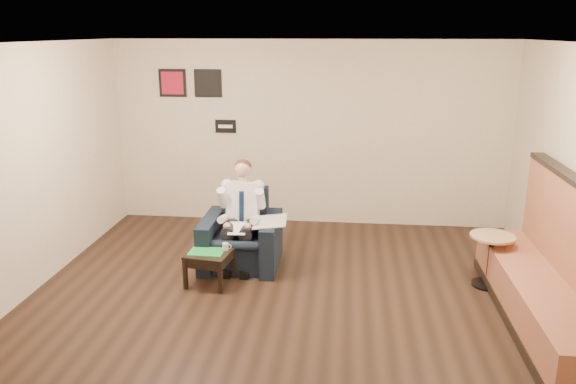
# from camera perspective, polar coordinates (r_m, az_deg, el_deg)

# --- Properties ---
(ground) EXTENTS (6.00, 6.00, 0.00)m
(ground) POSITION_cam_1_polar(r_m,az_deg,el_deg) (6.19, 0.10, -12.05)
(ground) COLOR black
(ground) RESTS_ON ground
(wall_back) EXTENTS (6.00, 0.02, 2.80)m
(wall_back) POSITION_cam_1_polar(r_m,az_deg,el_deg) (8.58, 2.23, 5.89)
(wall_back) COLOR beige
(wall_back) RESTS_ON ground
(wall_front) EXTENTS (6.00, 0.02, 2.80)m
(wall_front) POSITION_cam_1_polar(r_m,az_deg,el_deg) (2.92, -6.35, -15.39)
(wall_front) COLOR beige
(wall_front) RESTS_ON ground
(wall_left) EXTENTS (0.02, 6.00, 2.80)m
(wall_left) POSITION_cam_1_polar(r_m,az_deg,el_deg) (6.68, -26.44, 1.22)
(wall_left) COLOR beige
(wall_left) RESTS_ON ground
(ceiling) EXTENTS (6.00, 6.00, 0.02)m
(ceiling) POSITION_cam_1_polar(r_m,az_deg,el_deg) (5.46, 0.12, 14.84)
(ceiling) COLOR white
(ceiling) RESTS_ON wall_back
(seating_sign) EXTENTS (0.32, 0.02, 0.20)m
(seating_sign) POSITION_cam_1_polar(r_m,az_deg,el_deg) (8.74, -6.36, 6.65)
(seating_sign) COLOR black
(seating_sign) RESTS_ON wall_back
(art_print_left) EXTENTS (0.42, 0.03, 0.42)m
(art_print_left) POSITION_cam_1_polar(r_m,az_deg,el_deg) (8.86, -11.64, 10.80)
(art_print_left) COLOR #AE1530
(art_print_left) RESTS_ON wall_back
(art_print_right) EXTENTS (0.42, 0.03, 0.42)m
(art_print_right) POSITION_cam_1_polar(r_m,az_deg,el_deg) (8.71, -8.13, 10.88)
(art_print_right) COLOR black
(art_print_right) RESTS_ON wall_back
(armchair) EXTENTS (0.97, 0.97, 0.94)m
(armchair) POSITION_cam_1_polar(r_m,az_deg,el_deg) (7.19, -4.81, -3.90)
(armchair) COLOR black
(armchair) RESTS_ON ground
(seated_man) EXTENTS (0.62, 0.92, 1.28)m
(seated_man) POSITION_cam_1_polar(r_m,az_deg,el_deg) (7.02, -5.02, -2.91)
(seated_man) COLOR silver
(seated_man) RESTS_ON armchair
(lap_papers) EXTENTS (0.24, 0.32, 0.01)m
(lap_papers) POSITION_cam_1_polar(r_m,az_deg,el_deg) (6.95, -5.16, -3.70)
(lap_papers) COLOR white
(lap_papers) RESTS_ON seated_man
(newspaper) EXTENTS (0.44, 0.53, 0.01)m
(newspaper) POSITION_cam_1_polar(r_m,az_deg,el_deg) (6.98, -1.83, -3.00)
(newspaper) COLOR silver
(newspaper) RESTS_ON armchair
(side_table) EXTENTS (0.56, 0.56, 0.40)m
(side_table) POSITION_cam_1_polar(r_m,az_deg,el_deg) (6.81, -7.92, -7.60)
(side_table) COLOR black
(side_table) RESTS_ON ground
(green_folder) EXTENTS (0.41, 0.29, 0.01)m
(green_folder) POSITION_cam_1_polar(r_m,az_deg,el_deg) (6.72, -8.26, -6.02)
(green_folder) COLOR green
(green_folder) RESTS_ON side_table
(coffee_mug) EXTENTS (0.08, 0.08, 0.09)m
(coffee_mug) POSITION_cam_1_polar(r_m,az_deg,el_deg) (6.75, -6.38, -5.52)
(coffee_mug) COLOR white
(coffee_mug) RESTS_ON side_table
(smartphone) EXTENTS (0.14, 0.10, 0.01)m
(smartphone) POSITION_cam_1_polar(r_m,az_deg,el_deg) (6.83, -7.17, -5.61)
(smartphone) COLOR black
(smartphone) RESTS_ON side_table
(banquette) EXTENTS (0.69, 2.89, 1.48)m
(banquette) POSITION_cam_1_polar(r_m,az_deg,el_deg) (6.22, 24.74, -5.98)
(banquette) COLOR #96543A
(banquette) RESTS_ON ground
(cafe_table) EXTENTS (0.56, 0.56, 0.64)m
(cafe_table) POSITION_cam_1_polar(r_m,az_deg,el_deg) (7.05, 19.84, -6.57)
(cafe_table) COLOR tan
(cafe_table) RESTS_ON ground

